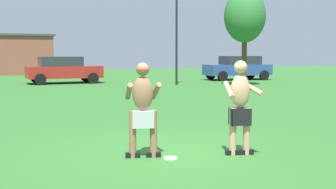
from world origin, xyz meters
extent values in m
plane|color=#2D6628|center=(0.00, 0.00, 0.00)|extent=(80.00, 80.00, 0.00)
cube|color=black|center=(1.37, -0.62, 0.04)|extent=(0.28, 0.17, 0.09)
cylinder|color=tan|center=(1.37, -0.62, 0.43)|extent=(0.13, 0.13, 0.86)
cube|color=black|center=(1.12, -0.56, 0.04)|extent=(0.28, 0.17, 0.09)
cylinder|color=tan|center=(1.12, -0.56, 0.43)|extent=(0.13, 0.13, 0.86)
cube|color=black|center=(1.25, -0.59, 0.70)|extent=(0.42, 0.33, 0.31)
ellipsoid|color=tan|center=(1.25, -0.59, 1.17)|extent=(0.40, 0.30, 0.62)
cylinder|color=tan|center=(1.45, -0.75, 1.20)|extent=(0.14, 0.60, 0.20)
cylinder|color=tan|center=(0.99, -0.63, 1.20)|extent=(0.26, 0.58, 0.29)
sphere|color=tan|center=(1.25, -0.59, 1.60)|extent=(0.24, 0.24, 0.24)
cube|color=black|center=(-0.64, -0.08, 0.04)|extent=(0.28, 0.17, 0.09)
cylinder|color=#936647|center=(-0.64, -0.08, 0.42)|extent=(0.13, 0.13, 0.84)
cube|color=black|center=(-0.28, -0.18, 0.04)|extent=(0.28, 0.17, 0.09)
cylinder|color=#936647|center=(-0.28, -0.18, 0.42)|extent=(0.13, 0.13, 0.84)
cube|color=#B7B7BC|center=(-0.46, -0.13, 0.69)|extent=(0.43, 0.33, 0.30)
ellipsoid|color=#936647|center=(-0.46, -0.13, 1.14)|extent=(0.41, 0.31, 0.61)
cylinder|color=#936647|center=(-0.66, 0.03, 1.17)|extent=(0.20, 0.56, 0.35)
cylinder|color=#936647|center=(-0.20, -0.10, 1.17)|extent=(0.17, 0.56, 0.36)
sphere|color=#936647|center=(-0.46, -0.13, 1.57)|extent=(0.23, 0.23, 0.23)
cone|color=red|center=(-0.46, -0.13, 1.63)|extent=(0.30, 0.30, 0.13)
cylinder|color=white|center=(-0.05, -0.43, 0.01)|extent=(0.25, 0.25, 0.03)
cube|color=#2D478C|center=(12.59, 18.65, 0.67)|extent=(4.39, 2.02, 0.70)
cube|color=#282D33|center=(12.79, 18.64, 1.30)|extent=(2.49, 1.70, 0.56)
cylinder|color=black|center=(11.04, 17.83, 0.32)|extent=(0.65, 0.25, 0.64)
cylinder|color=black|center=(11.13, 19.63, 0.32)|extent=(0.65, 0.25, 0.64)
cylinder|color=black|center=(14.04, 17.68, 0.32)|extent=(0.65, 0.25, 0.64)
cylinder|color=black|center=(14.14, 19.48, 0.32)|extent=(0.65, 0.25, 0.64)
cube|color=maroon|center=(1.38, 19.58, 0.67)|extent=(4.34, 1.91, 0.70)
cube|color=#282D33|center=(1.18, 19.58, 1.30)|extent=(2.45, 1.64, 0.56)
cylinder|color=black|center=(2.87, 20.52, 0.32)|extent=(0.65, 0.24, 0.64)
cylinder|color=black|center=(2.91, 18.72, 0.32)|extent=(0.65, 0.24, 0.64)
cylinder|color=black|center=(-0.14, 20.44, 0.32)|extent=(0.65, 0.24, 0.64)
cylinder|color=black|center=(-0.10, 18.64, 0.32)|extent=(0.65, 0.24, 0.64)
cylinder|color=black|center=(7.06, 15.98, 2.59)|extent=(0.12, 0.12, 5.19)
cylinder|color=#4C3823|center=(10.27, 14.02, 1.40)|extent=(0.28, 0.28, 2.79)
ellipsoid|color=#2D7033|center=(10.27, 14.02, 3.80)|extent=(2.27, 2.27, 2.87)
camera|label=1|loc=(-3.05, -7.72, 1.88)|focal=48.89mm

